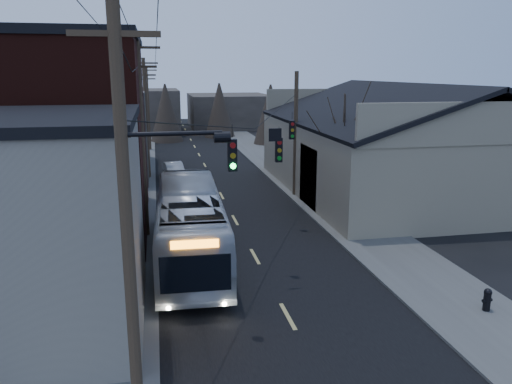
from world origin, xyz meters
TOP-DOWN VIEW (x-y plane):
  - road_surface at (0.00, 30.00)m, footprint 9.00×110.00m
  - sidewalk_left at (-6.50, 30.00)m, footprint 4.00×110.00m
  - sidewalk_right at (6.50, 30.00)m, footprint 4.00×110.00m
  - building_clapboard at (-9.00, 9.00)m, footprint 8.00×8.00m
  - building_brick at (-10.00, 20.00)m, footprint 10.00×12.00m
  - building_left_far at (-9.50, 36.00)m, footprint 9.00×14.00m
  - warehouse at (13.00, 25.00)m, footprint 16.16×20.60m
  - building_far_left at (-6.00, 65.00)m, footprint 10.00×12.00m
  - building_far_right at (7.00, 70.00)m, footprint 12.00×14.00m
  - bare_tree at (6.50, 20.00)m, footprint 0.40×0.40m
  - utility_lines at (-3.11, 24.14)m, footprint 11.24×45.28m
  - bus at (-2.96, 14.35)m, footprint 3.28×12.17m
  - parked_car at (-3.00, 32.53)m, footprint 1.91×4.11m
  - fire_hydrant at (7.06, 6.85)m, footprint 0.40×0.29m

SIDE VIEW (x-z plane):
  - road_surface at x=0.00m, z-range 0.00..0.02m
  - sidewalk_left at x=-6.50m, z-range 0.00..0.12m
  - sidewalk_right at x=6.50m, z-range 0.00..0.12m
  - fire_hydrant at x=7.06m, z-range 0.15..0.98m
  - parked_car at x=-3.00m, z-range 0.00..1.31m
  - bus at x=-2.96m, z-range 0.00..3.36m
  - building_far_right at x=7.00m, z-range 0.00..5.00m
  - warehouse at x=13.00m, z-range -1.17..6.56m
  - building_far_left at x=-6.00m, z-range 0.00..6.00m
  - building_clapboard at x=-9.00m, z-range 0.00..7.00m
  - building_left_far at x=-9.50m, z-range 0.00..7.00m
  - bare_tree at x=6.50m, z-range 0.00..7.20m
  - utility_lines at x=-3.11m, z-range -0.30..10.20m
  - building_brick at x=-10.00m, z-range 0.00..10.00m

